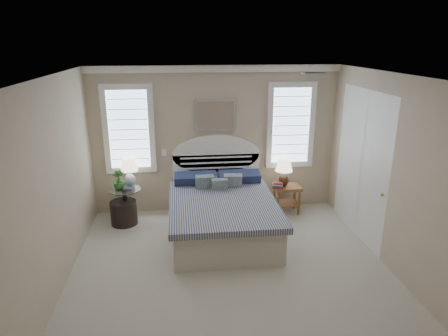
% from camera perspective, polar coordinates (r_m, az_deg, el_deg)
% --- Properties ---
extents(floor, '(4.50, 5.00, 0.01)m').
position_cam_1_polar(floor, '(5.62, 1.39, -15.85)').
color(floor, beige).
rests_on(floor, ground).
extents(ceiling, '(4.50, 5.00, 0.01)m').
position_cam_1_polar(ceiling, '(4.69, 1.65, 12.74)').
color(ceiling, silver).
rests_on(ceiling, wall_back).
extents(wall_back, '(4.50, 0.02, 2.70)m').
position_cam_1_polar(wall_back, '(7.37, -1.22, 3.98)').
color(wall_back, beige).
rests_on(wall_back, floor).
extents(wall_left, '(0.02, 5.00, 2.70)m').
position_cam_1_polar(wall_left, '(5.20, -23.91, -3.63)').
color(wall_left, beige).
rests_on(wall_left, floor).
extents(wall_right, '(0.02, 5.00, 2.70)m').
position_cam_1_polar(wall_right, '(5.75, 24.32, -1.70)').
color(wall_right, beige).
rests_on(wall_right, floor).
extents(crown_molding, '(4.50, 0.08, 0.12)m').
position_cam_1_polar(crown_molding, '(7.14, -1.25, 14.01)').
color(crown_molding, white).
rests_on(crown_molding, wall_back).
extents(hvac_vent, '(0.30, 0.20, 0.02)m').
position_cam_1_polar(hvac_vent, '(5.76, 12.68, 13.07)').
color(hvac_vent, '#B2B2B2').
rests_on(hvac_vent, ceiling).
extents(switch_plate, '(0.08, 0.01, 0.12)m').
position_cam_1_polar(switch_plate, '(7.39, -8.56, 2.20)').
color(switch_plate, white).
rests_on(switch_plate, wall_back).
extents(window_left, '(0.90, 0.06, 1.60)m').
position_cam_1_polar(window_left, '(7.32, -13.44, 5.40)').
color(window_left, '#C9E6FF').
rests_on(window_left, wall_back).
extents(window_right, '(0.90, 0.06, 1.60)m').
position_cam_1_polar(window_right, '(7.56, 9.47, 6.02)').
color(window_right, '#C9E6FF').
rests_on(window_right, wall_back).
extents(painting, '(0.74, 0.04, 0.58)m').
position_cam_1_polar(painting, '(7.24, -1.21, 7.52)').
color(painting, silver).
rests_on(painting, wall_back).
extents(closet_door, '(0.02, 1.80, 2.40)m').
position_cam_1_polar(closet_door, '(6.79, 19.00, 0.44)').
color(closet_door, white).
rests_on(closet_door, floor).
extents(bed, '(1.72, 2.28, 1.47)m').
position_cam_1_polar(bed, '(6.70, -0.31, -6.20)').
color(bed, beige).
rests_on(bed, floor).
extents(side_table_left, '(0.56, 0.56, 0.63)m').
position_cam_1_polar(side_table_left, '(7.28, -13.90, -4.74)').
color(side_table_left, black).
rests_on(side_table_left, floor).
extents(nightstand_right, '(0.50, 0.40, 0.53)m').
position_cam_1_polar(nightstand_right, '(7.57, 8.95, -3.54)').
color(nightstand_right, olive).
rests_on(nightstand_right, floor).
extents(floor_pot, '(0.53, 0.53, 0.42)m').
position_cam_1_polar(floor_pot, '(7.30, -14.12, -6.21)').
color(floor_pot, black).
rests_on(floor_pot, floor).
extents(lamp_left, '(0.40, 0.40, 0.51)m').
position_cam_1_polar(lamp_left, '(7.21, -13.40, -0.22)').
color(lamp_left, white).
rests_on(lamp_left, side_table_left).
extents(lamp_right, '(0.35, 0.35, 0.52)m').
position_cam_1_polar(lamp_right, '(7.38, 8.54, -0.28)').
color(lamp_right, black).
rests_on(lamp_right, nightstand_right).
extents(potted_plant, '(0.23, 0.23, 0.35)m').
position_cam_1_polar(potted_plant, '(7.12, -14.81, -1.71)').
color(potted_plant, '#2C6F33').
rests_on(potted_plant, side_table_left).
extents(books_left, '(0.15, 0.11, 0.04)m').
position_cam_1_polar(books_left, '(7.12, -13.61, -2.95)').
color(books_left, maroon).
rests_on(books_left, side_table_left).
extents(books_right, '(0.23, 0.20, 0.11)m').
position_cam_1_polar(books_right, '(7.36, 7.72, -2.49)').
color(books_right, maroon).
rests_on(books_right, nightstand_right).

